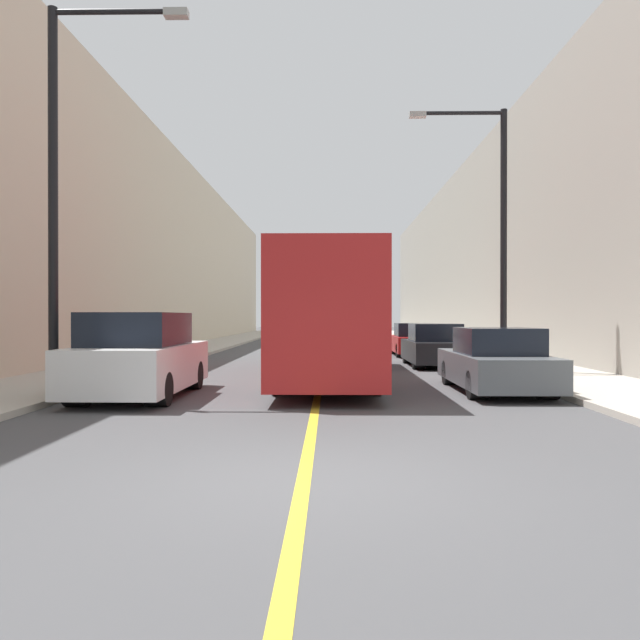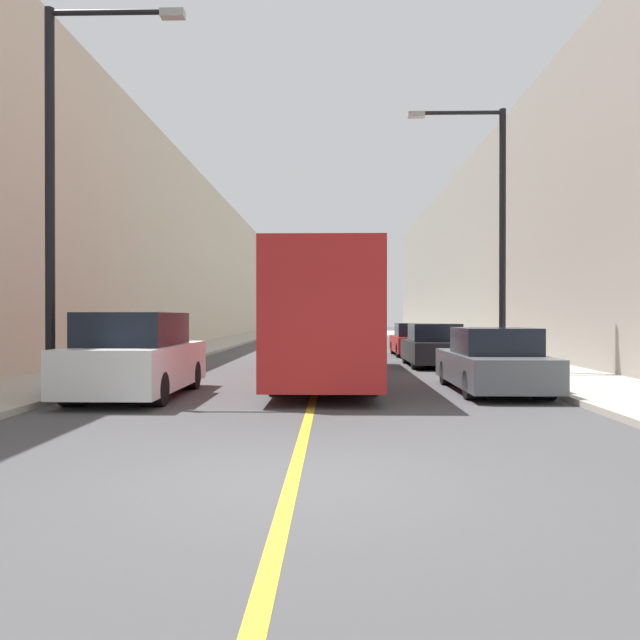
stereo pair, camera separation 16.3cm
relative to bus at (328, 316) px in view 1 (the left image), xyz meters
name	(u,v)px [view 1 (the left image)]	position (x,y,z in m)	size (l,w,h in m)	color
ground_plane	(303,482)	(-0.21, -11.11, -1.79)	(200.00, 200.00, 0.00)	#474749
sidewalk_left	(210,345)	(-7.04, 18.89, -1.72)	(3.17, 72.00, 0.13)	#B2AA9E
sidewalk_right	(442,346)	(6.62, 18.89, -1.72)	(3.17, 72.00, 0.13)	#B2AA9E
building_row_left	(149,251)	(-10.62, 18.89, 3.86)	(4.00, 72.00, 11.29)	beige
building_row_right	(503,251)	(10.20, 18.89, 3.80)	(4.00, 72.00, 11.17)	gray
road_center_line	(326,347)	(-0.21, 18.89, -1.78)	(0.16, 72.00, 0.01)	gold
bus	(328,316)	(0.00, 0.00, 0.00)	(2.47, 12.00, 3.34)	#AD1E1E
parked_suv_left	(140,358)	(-4.10, -4.17, -0.93)	(2.03, 4.76, 1.85)	silver
car_right_near	(495,363)	(3.96, -3.04, -1.11)	(1.88, 4.67, 1.51)	#51565B
car_right_mid	(434,347)	(3.77, 4.44, -1.10)	(1.87, 4.31, 1.52)	black
car_right_far	(414,341)	(3.83, 10.40, -1.12)	(1.83, 4.22, 1.47)	maroon
street_lamp_left	(65,173)	(-5.49, -4.73, 2.99)	(2.95, 0.24, 8.12)	black
street_lamp_right	(495,221)	(5.07, 1.25, 2.88)	(2.95, 0.24, 7.91)	black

